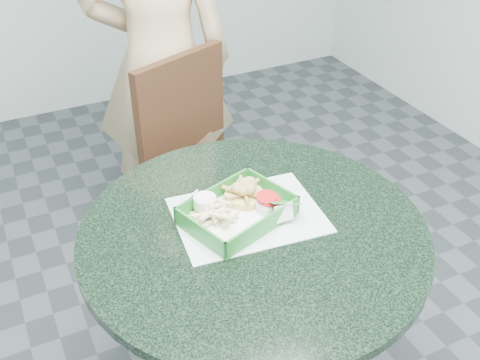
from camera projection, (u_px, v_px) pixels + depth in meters
name	position (u px, v px, depth m)	size (l,w,h in m)	color
cafe_table	(253.00, 278.00, 1.65)	(0.97, 0.97, 0.75)	#242429
dining_chair	(194.00, 158.00, 2.28)	(0.45, 0.45, 0.93)	brown
diner_person	(159.00, 42.00, 2.28)	(0.67, 0.44, 1.84)	tan
placemat	(248.00, 220.00, 1.60)	(0.41, 0.31, 0.00)	silver
food_basket	(238.00, 220.00, 1.58)	(0.29, 0.21, 0.06)	#1F7327
crab_sandwich	(252.00, 197.00, 1.61)	(0.12, 0.12, 0.07)	tan
fries_pile	(214.00, 212.00, 1.58)	(0.10, 0.11, 0.04)	beige
sauce_ramekin	(209.00, 201.00, 1.59)	(0.06, 0.06, 0.04)	white
garnish_cup	(274.00, 215.00, 1.56)	(0.11, 0.10, 0.04)	silver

